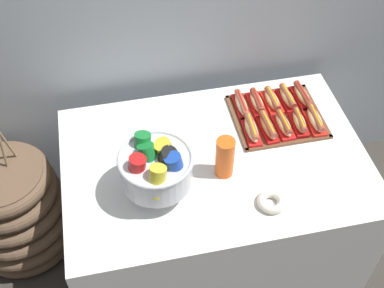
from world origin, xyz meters
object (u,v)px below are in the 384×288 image
(hot_dog_1, at_px, (268,127))
(hot_dog_0, at_px, (251,129))
(serving_tray, at_px, (277,117))
(hot_dog_4, at_px, (315,120))
(hot_dog_7, at_px, (272,100))
(buffet_table, at_px, (213,205))
(donut, at_px, (272,202))
(floor_vase, at_px, (16,209))
(punch_bowl, at_px, (156,168))
(hot_dog_3, at_px, (299,122))
(hot_dog_2, at_px, (284,125))
(hot_dog_5, at_px, (241,105))
(hot_dog_8, at_px, (287,98))
(hot_dog_9, at_px, (302,96))
(hot_dog_6, at_px, (257,102))
(cup_stack, at_px, (225,157))

(hot_dog_1, bearing_deg, hot_dog_0, 179.81)
(serving_tray, bearing_deg, hot_dog_0, -151.38)
(hot_dog_4, xyz_separation_m, hot_dog_7, (-0.15, 0.17, -0.00))
(buffet_table, xyz_separation_m, donut, (0.16, -0.28, 0.37))
(hot_dog_7, bearing_deg, floor_vase, -179.66)
(hot_dog_1, height_order, punch_bowl, punch_bowl)
(hot_dog_3, distance_m, hot_dog_4, 0.08)
(hot_dog_2, bearing_deg, buffet_table, -163.37)
(hot_dog_2, distance_m, punch_bowl, 0.66)
(hot_dog_5, bearing_deg, hot_dog_8, -0.19)
(hot_dog_1, height_order, hot_dog_9, hot_dog_1)
(donut, bearing_deg, hot_dog_0, 85.84)
(buffet_table, distance_m, hot_dog_6, 0.54)
(hot_dog_0, bearing_deg, hot_dog_3, -0.19)
(hot_dog_4, bearing_deg, hot_dog_9, 89.81)
(hot_dog_6, bearing_deg, hot_dog_3, -47.92)
(buffet_table, xyz_separation_m, hot_dog_6, (0.26, 0.27, 0.39))
(floor_vase, relative_size, punch_bowl, 3.64)
(punch_bowl, bearing_deg, hot_dog_1, 22.72)
(hot_dog_5, xyz_separation_m, hot_dog_9, (0.30, -0.00, 0.00))
(buffet_table, height_order, hot_dog_9, hot_dog_9)
(hot_dog_0, distance_m, cup_stack, 0.26)
(hot_dog_2, bearing_deg, hot_dog_5, 132.08)
(hot_dog_8, bearing_deg, punch_bowl, -150.45)
(serving_tray, distance_m, hot_dog_3, 0.12)
(floor_vase, distance_m, hot_dog_2, 1.40)
(hot_dog_3, height_order, donut, hot_dog_3)
(hot_dog_0, xyz_separation_m, hot_dog_8, (0.23, 0.16, -0.00))
(hot_dog_6, relative_size, cup_stack, 0.89)
(hot_dog_3, bearing_deg, floor_vase, 173.48)
(hot_dog_7, bearing_deg, hot_dog_8, -0.19)
(hot_dog_5, distance_m, punch_bowl, 0.61)
(hot_dog_1, height_order, hot_dog_2, hot_dog_1)
(hot_dog_8, bearing_deg, hot_dog_4, -65.75)
(hot_dog_9, relative_size, cup_stack, 0.92)
(hot_dog_5, distance_m, donut, 0.55)
(hot_dog_3, xyz_separation_m, punch_bowl, (-0.68, -0.22, 0.12))
(hot_dog_0, bearing_deg, floor_vase, 172.26)
(hot_dog_1, height_order, donut, hot_dog_1)
(hot_dog_0, distance_m, hot_dog_8, 0.28)
(floor_vase, relative_size, hot_dog_7, 6.76)
(buffet_table, height_order, hot_dog_7, hot_dog_7)
(hot_dog_0, xyz_separation_m, hot_dog_2, (0.15, -0.00, -0.00))
(punch_bowl, bearing_deg, hot_dog_2, 20.14)
(serving_tray, height_order, hot_dog_9, hot_dog_9)
(hot_dog_4, distance_m, hot_dog_7, 0.22)
(floor_vase, relative_size, donut, 9.49)
(hot_dog_9, bearing_deg, hot_dog_3, -114.64)
(hot_dog_8, relative_size, cup_stack, 0.86)
(hot_dog_0, xyz_separation_m, hot_dog_4, (0.30, -0.00, -0.00))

